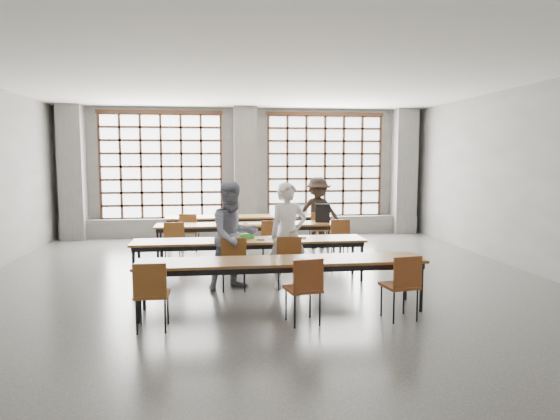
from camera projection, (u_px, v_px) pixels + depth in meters
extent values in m
plane|color=#4B4B48|center=(264.00, 282.00, 8.59)|extent=(11.00, 11.00, 0.00)
plane|color=silver|center=(263.00, 75.00, 8.22)|extent=(11.00, 11.00, 0.00)
plane|color=#5C5C59|center=(245.00, 172.00, 13.83)|extent=(10.00, 0.00, 10.00)
plane|color=#5C5C59|center=(352.00, 223.00, 2.98)|extent=(10.00, 0.00, 10.00)
plane|color=#5C5C59|center=(538.00, 179.00, 9.04)|extent=(0.00, 11.00, 11.00)
cube|color=#585856|center=(73.00, 173.00, 12.98)|extent=(0.60, 0.55, 3.50)
cube|color=#585856|center=(245.00, 172.00, 13.55)|extent=(0.60, 0.55, 3.50)
cube|color=#585856|center=(404.00, 171.00, 14.13)|extent=(0.60, 0.55, 3.50)
cube|color=white|center=(162.00, 167.00, 13.50)|extent=(3.20, 0.02, 2.80)
cube|color=black|center=(161.00, 167.00, 13.42)|extent=(3.20, 0.05, 2.80)
cube|color=black|center=(163.00, 220.00, 13.58)|extent=(3.32, 0.07, 0.10)
cube|color=black|center=(160.00, 112.00, 13.27)|extent=(3.32, 0.07, 0.10)
cube|color=white|center=(324.00, 166.00, 14.08)|extent=(3.20, 0.02, 2.80)
cube|color=black|center=(325.00, 166.00, 14.00)|extent=(3.20, 0.05, 2.80)
cube|color=black|center=(324.00, 217.00, 14.15)|extent=(3.32, 0.07, 0.10)
cube|color=black|center=(325.00, 114.00, 13.85)|extent=(3.32, 0.07, 0.10)
cube|color=#585856|center=(246.00, 226.00, 13.79)|extent=(9.80, 0.35, 0.50)
cube|color=brown|center=(249.00, 217.00, 12.12)|extent=(4.00, 0.70, 0.04)
cube|color=black|center=(249.00, 219.00, 12.13)|extent=(3.90, 0.64, 0.08)
cylinder|color=black|center=(168.00, 235.00, 11.63)|extent=(0.05, 0.05, 0.69)
cylinder|color=black|center=(170.00, 231.00, 12.20)|extent=(0.05, 0.05, 0.69)
cylinder|color=black|center=(329.00, 232.00, 12.12)|extent=(0.05, 0.05, 0.69)
cylinder|color=black|center=(324.00, 228.00, 12.69)|extent=(0.05, 0.05, 0.69)
cube|color=brown|center=(250.00, 224.00, 10.72)|extent=(4.00, 0.70, 0.04)
cube|color=black|center=(250.00, 227.00, 10.72)|extent=(3.90, 0.64, 0.08)
cylinder|color=black|center=(158.00, 246.00, 10.22)|extent=(0.05, 0.05, 0.69)
cylinder|color=black|center=(161.00, 241.00, 10.79)|extent=(0.05, 0.05, 0.69)
cylinder|color=black|center=(340.00, 241.00, 10.71)|extent=(0.05, 0.05, 0.69)
cylinder|color=black|center=(334.00, 237.00, 11.29)|extent=(0.05, 0.05, 0.69)
cube|color=brown|center=(250.00, 241.00, 8.63)|extent=(4.00, 0.70, 0.04)
cube|color=black|center=(250.00, 244.00, 8.64)|extent=(3.90, 0.64, 0.08)
cylinder|color=black|center=(134.00, 268.00, 8.14)|extent=(0.05, 0.05, 0.69)
cylinder|color=black|center=(139.00, 261.00, 8.71)|extent=(0.05, 0.05, 0.69)
cylinder|color=black|center=(362.00, 262.00, 8.63)|extent=(0.05, 0.05, 0.69)
cylinder|color=black|center=(353.00, 255.00, 9.20)|extent=(0.05, 0.05, 0.69)
cube|color=brown|center=(282.00, 261.00, 6.93)|extent=(4.00, 0.70, 0.04)
cube|color=black|center=(282.00, 265.00, 6.93)|extent=(3.90, 0.64, 0.08)
cylinder|color=black|center=(137.00, 297.00, 6.43)|extent=(0.05, 0.05, 0.69)
cylinder|color=black|center=(144.00, 286.00, 7.01)|extent=(0.05, 0.05, 0.69)
cylinder|color=black|center=(421.00, 287.00, 6.92)|extent=(0.05, 0.05, 0.69)
cylinder|color=black|center=(406.00, 277.00, 7.50)|extent=(0.05, 0.05, 0.69)
cube|color=brown|center=(190.00, 232.00, 11.43)|extent=(0.48, 0.48, 0.04)
cube|color=brown|center=(188.00, 223.00, 11.21)|extent=(0.40, 0.09, 0.40)
cylinder|color=black|center=(190.00, 241.00, 11.45)|extent=(0.02, 0.02, 0.45)
cube|color=brown|center=(285.00, 230.00, 11.71)|extent=(0.51, 0.51, 0.04)
cube|color=brown|center=(284.00, 221.00, 11.49)|extent=(0.39, 0.13, 0.40)
cylinder|color=black|center=(285.00, 239.00, 11.73)|extent=(0.02, 0.02, 0.45)
cube|color=brown|center=(318.00, 229.00, 11.81)|extent=(0.42, 0.42, 0.04)
cube|color=brown|center=(320.00, 221.00, 11.59)|extent=(0.40, 0.03, 0.40)
cylinder|color=black|center=(318.00, 239.00, 11.84)|extent=(0.02, 0.02, 0.45)
cube|color=brown|center=(172.00, 242.00, 10.00)|extent=(0.51, 0.51, 0.04)
cube|color=brown|center=(174.00, 232.00, 9.79)|extent=(0.39, 0.13, 0.40)
cylinder|color=black|center=(173.00, 253.00, 10.02)|extent=(0.02, 0.02, 0.45)
cube|color=brown|center=(271.00, 240.00, 10.25)|extent=(0.47, 0.47, 0.04)
cube|color=brown|center=(271.00, 231.00, 10.03)|extent=(0.40, 0.08, 0.40)
cylinder|color=black|center=(271.00, 251.00, 10.28)|extent=(0.02, 0.02, 0.45)
cube|color=maroon|center=(338.00, 239.00, 10.43)|extent=(0.42, 0.42, 0.04)
cube|color=maroon|center=(340.00, 229.00, 10.21)|extent=(0.40, 0.03, 0.40)
cylinder|color=black|center=(338.00, 249.00, 10.45)|extent=(0.02, 0.02, 0.45)
cube|color=brown|center=(234.00, 262.00, 8.08)|extent=(0.43, 0.43, 0.04)
cube|color=brown|center=(234.00, 251.00, 7.86)|extent=(0.40, 0.04, 0.40)
cylinder|color=black|center=(234.00, 276.00, 8.10)|extent=(0.02, 0.02, 0.45)
cube|color=brown|center=(289.00, 261.00, 8.19)|extent=(0.46, 0.46, 0.04)
cube|color=brown|center=(289.00, 249.00, 7.97)|extent=(0.40, 0.07, 0.40)
cylinder|color=black|center=(289.00, 274.00, 8.22)|extent=(0.02, 0.02, 0.45)
cube|color=brown|center=(152.00, 294.00, 6.19)|extent=(0.42, 0.42, 0.04)
cube|color=brown|center=(150.00, 280.00, 5.97)|extent=(0.40, 0.03, 0.40)
cylinder|color=black|center=(153.00, 312.00, 6.22)|extent=(0.02, 0.02, 0.45)
cube|color=brown|center=(303.00, 289.00, 6.44)|extent=(0.49, 0.49, 0.04)
cube|color=brown|center=(308.00, 275.00, 6.22)|extent=(0.40, 0.10, 0.40)
cylinder|color=black|center=(303.00, 306.00, 6.46)|extent=(0.02, 0.02, 0.45)
cube|color=brown|center=(399.00, 286.00, 6.60)|extent=(0.48, 0.48, 0.04)
cube|color=brown|center=(408.00, 272.00, 6.39)|extent=(0.40, 0.09, 0.40)
cylinder|color=black|center=(399.00, 302.00, 6.63)|extent=(0.02, 0.02, 0.45)
imported|color=white|center=(288.00, 235.00, 8.20)|extent=(0.70, 0.53, 1.74)
imported|color=#171D46|center=(233.00, 236.00, 8.08)|extent=(1.05, 0.95, 1.76)
imported|color=black|center=(318.00, 213.00, 11.82)|extent=(1.11, 0.67, 1.68)
cube|color=silver|center=(281.00, 238.00, 8.75)|extent=(0.43, 0.38, 0.02)
cube|color=black|center=(281.00, 237.00, 8.74)|extent=(0.35, 0.28, 0.00)
cube|color=silver|center=(283.00, 230.00, 8.87)|extent=(0.36, 0.20, 0.26)
cube|color=#91AEFA|center=(283.00, 231.00, 8.86)|extent=(0.31, 0.16, 0.21)
cube|color=#B3B2B7|center=(303.00, 214.00, 12.34)|extent=(0.44, 0.39, 0.02)
cube|color=black|center=(304.00, 214.00, 12.33)|extent=(0.35, 0.29, 0.00)
cube|color=#B3B2B7|center=(300.00, 209.00, 12.45)|extent=(0.36, 0.21, 0.26)
cube|color=#8FB8F7|center=(301.00, 210.00, 12.44)|extent=(0.30, 0.17, 0.21)
ellipsoid|color=white|center=(304.00, 237.00, 8.73)|extent=(0.11, 0.09, 0.04)
cube|color=#2F8C2E|center=(247.00, 236.00, 8.70)|extent=(0.27, 0.16, 0.09)
cube|color=black|center=(261.00, 240.00, 8.55)|extent=(0.14, 0.08, 0.01)
cube|color=silver|center=(222.00, 224.00, 10.69)|extent=(0.34, 0.28, 0.00)
cube|color=white|center=(236.00, 224.00, 10.63)|extent=(0.33, 0.26, 0.00)
cube|color=white|center=(255.00, 223.00, 10.73)|extent=(0.31, 0.22, 0.00)
cube|color=black|center=(323.00, 213.00, 10.95)|extent=(0.35, 0.25, 0.40)
ellipsoid|color=silver|center=(285.00, 209.00, 12.27)|extent=(0.32, 0.29, 0.29)
cube|color=#AA1B14|center=(152.00, 290.00, 6.19)|extent=(0.21, 0.12, 0.06)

